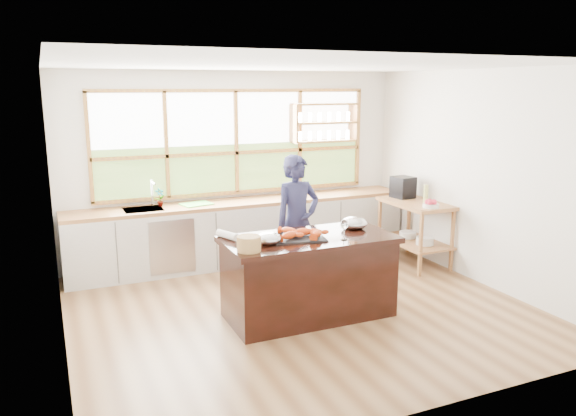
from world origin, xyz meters
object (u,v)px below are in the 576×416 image
cook (297,222)px  wicker_basket (249,244)px  island (309,276)px  espresso_machine (403,187)px

cook → wicker_basket: cook is taller
island → wicker_basket: wicker_basket is taller
espresso_machine → cook: bearing=-172.0°
island → espresso_machine: size_ratio=5.99×
espresso_machine → wicker_basket: size_ratio=1.30×
island → cook: (0.27, 0.90, 0.38)m
cook → wicker_basket: (-1.04, -1.14, 0.14)m
wicker_basket → espresso_machine: bearing=29.3°
wicker_basket → island: bearing=17.4°
cook → espresso_machine: size_ratio=5.42×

